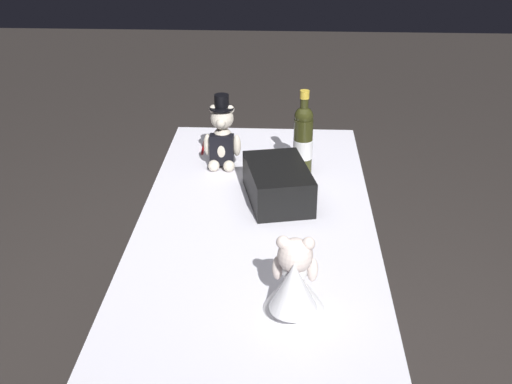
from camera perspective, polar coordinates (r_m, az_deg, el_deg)
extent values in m
cube|color=white|center=(2.36, 0.00, -10.18)|extent=(1.66, 0.78, 0.73)
ellipsoid|color=beige|center=(2.52, -2.93, 3.98)|extent=(0.11, 0.10, 0.16)
cube|color=black|center=(2.49, -3.00, 3.73)|extent=(0.04, 0.09, 0.12)
sphere|color=beige|center=(2.48, -2.99, 6.47)|extent=(0.09, 0.09, 0.09)
sphere|color=beige|center=(2.44, -3.09, 6.05)|extent=(0.04, 0.04, 0.04)
sphere|color=beige|center=(2.47, -3.72, 7.25)|extent=(0.03, 0.03, 0.03)
sphere|color=beige|center=(2.46, -2.29, 7.22)|extent=(0.03, 0.03, 0.03)
ellipsoid|color=beige|center=(2.51, -4.24, 4.15)|extent=(0.03, 0.03, 0.09)
ellipsoid|color=beige|center=(2.50, -1.69, 4.09)|extent=(0.03, 0.03, 0.09)
sphere|color=beige|center=(2.49, -3.71, 2.31)|extent=(0.04, 0.04, 0.04)
sphere|color=beige|center=(2.49, -2.37, 2.27)|extent=(0.04, 0.04, 0.04)
cylinder|color=black|center=(2.46, -3.01, 7.35)|extent=(0.09, 0.09, 0.01)
cylinder|color=black|center=(2.45, -3.02, 7.95)|extent=(0.05, 0.05, 0.05)
cone|color=white|center=(1.71, 3.36, -8.43)|extent=(0.16, 0.16, 0.13)
ellipsoid|color=white|center=(1.68, 3.40, -6.96)|extent=(0.07, 0.07, 0.06)
sphere|color=silver|center=(1.66, 3.45, -5.55)|extent=(0.09, 0.09, 0.09)
sphere|color=silver|center=(1.69, 3.51, -5.01)|extent=(0.04, 0.04, 0.04)
sphere|color=silver|center=(1.64, 4.60, -4.52)|extent=(0.03, 0.03, 0.03)
sphere|color=silver|center=(1.64, 2.36, -4.41)|extent=(0.03, 0.03, 0.03)
ellipsoid|color=silver|center=(1.70, 4.97, -6.79)|extent=(0.03, 0.03, 0.07)
ellipsoid|color=silver|center=(1.71, 1.91, -6.64)|extent=(0.03, 0.03, 0.07)
cone|color=white|center=(1.65, 3.31, -8.18)|extent=(0.13, 0.13, 0.14)
cylinder|color=#2D2F13|center=(2.46, 4.12, 4.04)|extent=(0.07, 0.07, 0.21)
sphere|color=#2D2F13|center=(2.41, 4.21, 6.62)|extent=(0.07, 0.07, 0.07)
cylinder|color=#2D2F13|center=(2.40, 4.25, 7.77)|extent=(0.03, 0.03, 0.08)
cylinder|color=gold|center=(2.39, 4.27, 8.50)|extent=(0.03, 0.03, 0.03)
cylinder|color=silver|center=(2.46, 4.11, 3.81)|extent=(0.07, 0.07, 0.07)
cylinder|color=maroon|center=(2.71, -4.63, 3.90)|extent=(0.14, 0.02, 0.01)
cone|color=silver|center=(2.64, -4.74, 3.32)|extent=(0.01, 0.01, 0.01)
cube|color=black|center=(2.25, 1.92, 0.75)|extent=(0.35, 0.26, 0.13)
cube|color=#B7B7BF|center=(2.28, -0.45, 1.03)|extent=(0.04, 0.02, 0.03)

